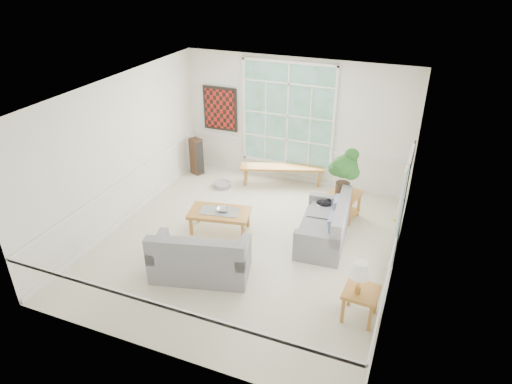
# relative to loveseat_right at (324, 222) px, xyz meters

# --- Properties ---
(floor) EXTENTS (5.50, 6.00, 0.01)m
(floor) POSITION_rel_loveseat_right_xyz_m (-1.35, -0.61, -0.45)
(floor) COLOR beige
(floor) RESTS_ON ground
(ceiling) EXTENTS (5.50, 6.00, 0.02)m
(ceiling) POSITION_rel_loveseat_right_xyz_m (-1.35, -0.61, 2.56)
(ceiling) COLOR white
(ceiling) RESTS_ON ground
(wall_back) EXTENTS (5.50, 0.02, 3.00)m
(wall_back) POSITION_rel_loveseat_right_xyz_m (-1.35, 2.39, 1.06)
(wall_back) COLOR white
(wall_back) RESTS_ON ground
(wall_front) EXTENTS (5.50, 0.02, 3.00)m
(wall_front) POSITION_rel_loveseat_right_xyz_m (-1.35, -3.61, 1.06)
(wall_front) COLOR white
(wall_front) RESTS_ON ground
(wall_left) EXTENTS (0.02, 6.00, 3.00)m
(wall_left) POSITION_rel_loveseat_right_xyz_m (-4.10, -0.61, 1.06)
(wall_left) COLOR white
(wall_left) RESTS_ON ground
(wall_right) EXTENTS (0.02, 6.00, 3.00)m
(wall_right) POSITION_rel_loveseat_right_xyz_m (1.40, -0.61, 1.06)
(wall_right) COLOR white
(wall_right) RESTS_ON ground
(window_back) EXTENTS (2.30, 0.08, 2.40)m
(window_back) POSITION_rel_loveseat_right_xyz_m (-1.55, 2.35, 1.21)
(window_back) COLOR white
(window_back) RESTS_ON wall_back
(entry_door) EXTENTS (0.08, 0.90, 2.10)m
(entry_door) POSITION_rel_loveseat_right_xyz_m (1.36, -0.01, 0.61)
(entry_door) COLOR white
(entry_door) RESTS_ON floor
(door_sidelight) EXTENTS (0.08, 0.26, 1.90)m
(door_sidelight) POSITION_rel_loveseat_right_xyz_m (1.36, -0.64, 0.71)
(door_sidelight) COLOR white
(door_sidelight) RESTS_ON wall_right
(wall_art) EXTENTS (0.90, 0.06, 1.10)m
(wall_art) POSITION_rel_loveseat_right_xyz_m (-3.30, 2.34, 1.16)
(wall_art) COLOR #59130E
(wall_art) RESTS_ON wall_back
(wall_frame_near) EXTENTS (0.04, 0.26, 0.32)m
(wall_frame_near) POSITION_rel_loveseat_right_xyz_m (1.36, 1.14, 1.11)
(wall_frame_near) COLOR black
(wall_frame_near) RESTS_ON wall_right
(wall_frame_far) EXTENTS (0.04, 0.26, 0.32)m
(wall_frame_far) POSITION_rel_loveseat_right_xyz_m (1.36, 1.54, 1.11)
(wall_frame_far) COLOR black
(wall_frame_far) RESTS_ON wall_right
(loveseat_right) EXTENTS (0.98, 1.70, 0.89)m
(loveseat_right) POSITION_rel_loveseat_right_xyz_m (0.00, 0.00, 0.00)
(loveseat_right) COLOR gray
(loveseat_right) RESTS_ON floor
(loveseat_front) EXTENTS (1.84, 1.26, 0.91)m
(loveseat_front) POSITION_rel_loveseat_right_xyz_m (-1.73, -1.79, 0.01)
(loveseat_front) COLOR gray
(loveseat_front) RESTS_ON floor
(coffee_table) EXTENTS (1.32, 0.89, 0.45)m
(coffee_table) POSITION_rel_loveseat_right_xyz_m (-2.03, -0.41, -0.22)
(coffee_table) COLOR #A86E2F
(coffee_table) RESTS_ON floor
(pewter_bowl) EXTENTS (0.38, 0.38, 0.08)m
(pewter_bowl) POSITION_rel_loveseat_right_xyz_m (-1.97, -0.36, 0.05)
(pewter_bowl) COLOR #A0A0A5
(pewter_bowl) RESTS_ON coffee_table
(window_bench) EXTENTS (2.02, 1.03, 0.47)m
(window_bench) POSITION_rel_loveseat_right_xyz_m (-1.54, 2.04, -0.21)
(window_bench) COLOR #A86E2F
(window_bench) RESTS_ON floor
(end_table) EXTENTS (0.71, 0.71, 0.60)m
(end_table) POSITION_rel_loveseat_right_xyz_m (0.19, 1.04, -0.14)
(end_table) COLOR #A86E2F
(end_table) RESTS_ON floor
(houseplant) EXTENTS (0.63, 0.63, 1.00)m
(houseplant) POSITION_rel_loveseat_right_xyz_m (0.13, 0.98, 0.66)
(houseplant) COLOR #21551F
(houseplant) RESTS_ON end_table
(side_table) EXTENTS (0.55, 0.55, 0.53)m
(side_table) POSITION_rel_loveseat_right_xyz_m (1.05, -1.85, -0.18)
(side_table) COLOR #A86E2F
(side_table) RESTS_ON floor
(table_lamp) EXTENTS (0.43, 0.43, 0.56)m
(table_lamp) POSITION_rel_loveseat_right_xyz_m (1.00, -1.93, 0.37)
(table_lamp) COLOR silver
(table_lamp) RESTS_ON side_table
(pet_bed) EXTENTS (0.57, 0.57, 0.13)m
(pet_bed) POSITION_rel_loveseat_right_xyz_m (-2.83, 1.36, -0.38)
(pet_bed) COLOR gray
(pet_bed) RESTS_ON floor
(floor_speaker) EXTENTS (0.36, 0.33, 0.94)m
(floor_speaker) POSITION_rel_loveseat_right_xyz_m (-3.75, 1.81, 0.03)
(floor_speaker) COLOR #392316
(floor_speaker) RESTS_ON floor
(cat) EXTENTS (0.34, 0.26, 0.15)m
(cat) POSITION_rel_loveseat_right_xyz_m (-0.14, 0.57, 0.08)
(cat) COLOR black
(cat) RESTS_ON loveseat_right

